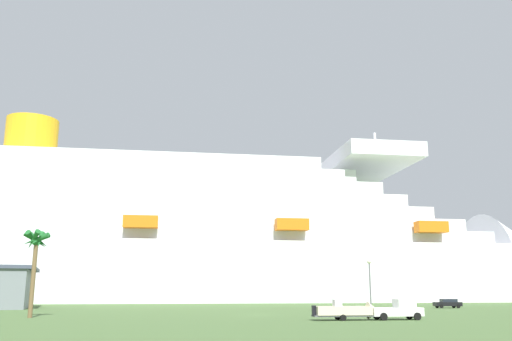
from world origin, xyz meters
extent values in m
plane|color=#4C6B38|center=(0.00, 30.00, 0.00)|extent=(600.00, 600.00, 0.00)
cube|color=white|center=(-12.07, 78.97, 7.48)|extent=(210.00, 54.56, 14.96)
cube|color=white|center=(-12.07, 78.97, 16.54)|extent=(184.92, 49.51, 3.16)
cube|color=white|center=(-16.20, 79.31, 19.71)|extent=(177.95, 48.19, 3.16)
cube|color=white|center=(-20.34, 79.66, 22.87)|extent=(169.31, 46.80, 3.16)
cube|color=white|center=(-24.48, 80.00, 26.03)|extent=(163.72, 45.56, 3.16)
cube|color=white|center=(-28.62, 80.34, 29.19)|extent=(158.75, 44.94, 3.16)
cube|color=white|center=(-32.76, 80.69, 32.36)|extent=(152.84, 43.71, 3.16)
cube|color=white|center=(-36.89, 81.03, 35.52)|extent=(142.53, 42.32, 3.16)
cube|color=white|center=(50.00, 73.82, 39.10)|extent=(24.10, 42.85, 4.00)
cylinder|color=yellow|center=(-43.10, 81.55, 42.75)|extent=(14.58, 14.58, 11.29)
cylinder|color=silver|center=(54.14, 73.47, 43.10)|extent=(0.80, 0.80, 12.00)
cube|color=orange|center=(-13.68, 59.53, 18.76)|extent=(8.24, 3.85, 2.80)
cube|color=orange|center=(22.53, 56.52, 18.76)|extent=(8.24, 3.85, 2.80)
cube|color=orange|center=(58.73, 53.52, 18.76)|extent=(8.24, 3.85, 2.80)
cube|color=white|center=(11.88, -15.04, 0.85)|extent=(5.76, 2.50, 0.90)
cube|color=white|center=(12.89, -15.13, 1.75)|extent=(2.17, 2.01, 0.90)
cube|color=#26333F|center=(13.56, -15.19, 1.66)|extent=(0.25, 1.68, 0.63)
cylinder|color=black|center=(13.93, -14.22, 0.40)|extent=(0.82, 0.35, 0.80)
cylinder|color=black|center=(13.75, -16.21, 0.40)|extent=(0.82, 0.35, 0.80)
cylinder|color=black|center=(10.19, -13.88, 0.40)|extent=(0.82, 0.35, 0.80)
cylinder|color=black|center=(10.01, -15.87, 0.40)|extent=(0.82, 0.35, 0.80)
cube|color=#595960|center=(6.00, -14.50, 0.47)|extent=(6.68, 2.39, 0.16)
cube|color=#595960|center=(9.85, -14.85, 0.47)|extent=(2.14, 0.31, 0.10)
cylinder|color=black|center=(5.80, -13.48, 0.32)|extent=(0.66, 0.28, 0.64)
cylinder|color=black|center=(5.62, -15.48, 0.32)|extent=(0.66, 0.28, 0.64)
cube|color=beige|center=(6.00, -14.50, 1.00)|extent=(6.10, 2.54, 0.90)
cone|color=beige|center=(9.36, -14.81, 1.00)|extent=(1.36, 1.91, 1.81)
cube|color=silver|center=(5.41, -14.45, 1.80)|extent=(0.89, 1.07, 0.70)
cube|color=black|center=(2.84, -14.22, 1.00)|extent=(0.40, 0.53, 1.10)
cylinder|color=brown|center=(-27.22, -1.06, 4.42)|extent=(0.51, 0.51, 8.84)
cone|color=#1E6628|center=(-26.82, -1.06, 8.94)|extent=(0.71, 2.84, 2.40)
cone|color=#1E6628|center=(-27.02, -0.71, 8.94)|extent=(2.92, 2.06, 2.18)
cone|color=#1E6628|center=(-27.36, -0.69, 8.94)|extent=(3.00, 1.71, 2.21)
cone|color=#1E6628|center=(-27.58, -0.89, 8.94)|extent=(1.86, 2.93, 2.29)
cone|color=#1E6628|center=(-27.56, -1.27, 8.94)|extent=(2.08, 2.75, 2.46)
cone|color=#1E6628|center=(-27.29, -1.46, 8.94)|extent=(3.16, 1.26, 1.76)
cone|color=#1E6628|center=(-26.93, -1.34, 8.94)|extent=(2.57, 2.66, 2.07)
sphere|color=#1E6628|center=(-27.22, -1.06, 8.84)|extent=(1.10, 1.10, 1.10)
cylinder|color=slate|center=(15.36, -1.54, 3.32)|extent=(0.20, 0.20, 6.63)
sphere|color=#F9F2CC|center=(15.36, -1.54, 6.88)|extent=(0.56, 0.56, 0.56)
cube|color=black|center=(39.23, 18.07, 0.68)|extent=(4.91, 2.56, 0.70)
cube|color=#1E232D|center=(39.46, 18.04, 1.31)|extent=(2.85, 2.07, 0.55)
cylinder|color=black|center=(37.56, 17.37, 0.33)|extent=(0.69, 0.32, 0.66)
cylinder|color=black|center=(37.84, 19.23, 0.33)|extent=(0.69, 0.32, 0.66)
cylinder|color=black|center=(40.61, 16.91, 0.33)|extent=(0.69, 0.32, 0.66)
cylinder|color=black|center=(40.89, 18.77, 0.33)|extent=(0.69, 0.32, 0.66)
camera|label=1|loc=(-16.84, -70.21, 3.18)|focal=38.06mm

